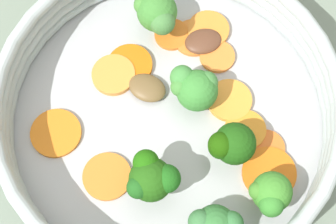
{
  "coord_description": "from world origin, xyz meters",
  "views": [
    {
      "loc": [
        0.14,
        -0.09,
        0.46
      ],
      "look_at": [
        0.0,
        0.0,
        0.03
      ],
      "focal_mm": 60.0,
      "sensor_mm": 36.0,
      "label": 1
    }
  ],
  "objects_px": {
    "carrot_slice_9": "(107,176)",
    "carrot_slice_11": "(266,148)",
    "broccoli_floret_0": "(157,13)",
    "carrot_slice_1": "(172,34)",
    "mushroom_piece_1": "(146,88)",
    "carrot_slice_2": "(208,30)",
    "carrot_slice_3": "(131,64)",
    "carrot_slice_7": "(193,38)",
    "carrot_slice_6": "(269,173)",
    "carrot_slice_10": "(114,75)",
    "mushroom_piece_0": "(203,41)",
    "carrot_slice_0": "(56,133)",
    "broccoli_floret_4": "(152,178)",
    "carrot_slice_4": "(217,56)",
    "carrot_slice_5": "(230,100)",
    "broccoli_floret_2": "(231,145)",
    "carrot_slice_8": "(245,130)",
    "broccoli_floret_3": "(194,86)",
    "skillet": "(168,122)",
    "broccoli_floret_5": "(271,194)"
  },
  "relations": [
    {
      "from": "carrot_slice_9",
      "to": "carrot_slice_11",
      "type": "relative_size",
      "value": 1.25
    },
    {
      "from": "broccoli_floret_0",
      "to": "carrot_slice_1",
      "type": "bearing_deg",
      "value": 30.66
    },
    {
      "from": "mushroom_piece_1",
      "to": "carrot_slice_2",
      "type": "bearing_deg",
      "value": 102.91
    },
    {
      "from": "carrot_slice_3",
      "to": "carrot_slice_7",
      "type": "height_order",
      "value": "same"
    },
    {
      "from": "carrot_slice_6",
      "to": "mushroom_piece_1",
      "type": "relative_size",
      "value": 1.33
    },
    {
      "from": "carrot_slice_10",
      "to": "mushroom_piece_0",
      "type": "bearing_deg",
      "value": 78.04
    },
    {
      "from": "carrot_slice_0",
      "to": "carrot_slice_6",
      "type": "height_order",
      "value": "same"
    },
    {
      "from": "carrot_slice_3",
      "to": "mushroom_piece_0",
      "type": "distance_m",
      "value": 0.07
    },
    {
      "from": "mushroom_piece_0",
      "to": "broccoli_floret_4",
      "type": "bearing_deg",
      "value": -52.35
    },
    {
      "from": "carrot_slice_4",
      "to": "carrot_slice_9",
      "type": "distance_m",
      "value": 0.14
    },
    {
      "from": "carrot_slice_5",
      "to": "carrot_slice_6",
      "type": "relative_size",
      "value": 0.86
    },
    {
      "from": "broccoli_floret_0",
      "to": "broccoli_floret_2",
      "type": "bearing_deg",
      "value": -7.72
    },
    {
      "from": "carrot_slice_5",
      "to": "mushroom_piece_1",
      "type": "height_order",
      "value": "mushroom_piece_1"
    },
    {
      "from": "carrot_slice_9",
      "to": "broccoli_floret_4",
      "type": "bearing_deg",
      "value": 41.53
    },
    {
      "from": "carrot_slice_8",
      "to": "carrot_slice_2",
      "type": "bearing_deg",
      "value": 162.38
    },
    {
      "from": "broccoli_floret_2",
      "to": "broccoli_floret_3",
      "type": "xyz_separation_m",
      "value": [
        -0.06,
        0.01,
        -0.0
      ]
    },
    {
      "from": "carrot_slice_11",
      "to": "broccoli_floret_2",
      "type": "xyz_separation_m",
      "value": [
        -0.01,
        -0.03,
        0.03
      ]
    },
    {
      "from": "broccoli_floret_3",
      "to": "carrot_slice_10",
      "type": "bearing_deg",
      "value": -140.27
    },
    {
      "from": "carrot_slice_10",
      "to": "broccoli_floret_0",
      "type": "distance_m",
      "value": 0.06
    },
    {
      "from": "carrot_slice_11",
      "to": "carrot_slice_0",
      "type": "bearing_deg",
      "value": -128.34
    },
    {
      "from": "carrot_slice_4",
      "to": "carrot_slice_10",
      "type": "height_order",
      "value": "carrot_slice_10"
    },
    {
      "from": "broccoli_floret_0",
      "to": "mushroom_piece_1",
      "type": "height_order",
      "value": "broccoli_floret_0"
    },
    {
      "from": "carrot_slice_2",
      "to": "carrot_slice_8",
      "type": "height_order",
      "value": "same"
    },
    {
      "from": "carrot_slice_10",
      "to": "mushroom_piece_0",
      "type": "distance_m",
      "value": 0.08
    },
    {
      "from": "broccoli_floret_3",
      "to": "skillet",
      "type": "bearing_deg",
      "value": -81.26
    },
    {
      "from": "broccoli_floret_0",
      "to": "broccoli_floret_5",
      "type": "bearing_deg",
      "value": -5.08
    },
    {
      "from": "carrot_slice_3",
      "to": "carrot_slice_10",
      "type": "distance_m",
      "value": 0.02
    },
    {
      "from": "carrot_slice_1",
      "to": "mushroom_piece_0",
      "type": "relative_size",
      "value": 0.94
    },
    {
      "from": "mushroom_piece_1",
      "to": "broccoli_floret_3",
      "type": "bearing_deg",
      "value": 46.88
    },
    {
      "from": "carrot_slice_6",
      "to": "broccoli_floret_4",
      "type": "bearing_deg",
      "value": -116.75
    },
    {
      "from": "carrot_slice_7",
      "to": "broccoli_floret_5",
      "type": "xyz_separation_m",
      "value": [
        0.15,
        -0.04,
        0.02
      ]
    },
    {
      "from": "carrot_slice_11",
      "to": "carrot_slice_3",
      "type": "bearing_deg",
      "value": -158.08
    },
    {
      "from": "carrot_slice_4",
      "to": "broccoli_floret_0",
      "type": "relative_size",
      "value": 0.69
    },
    {
      "from": "mushroom_piece_0",
      "to": "carrot_slice_6",
      "type": "bearing_deg",
      "value": -11.03
    },
    {
      "from": "skillet",
      "to": "broccoli_floret_3",
      "type": "height_order",
      "value": "broccoli_floret_3"
    },
    {
      "from": "carrot_slice_11",
      "to": "carrot_slice_10",
      "type": "bearing_deg",
      "value": -151.4
    },
    {
      "from": "broccoli_floret_0",
      "to": "carrot_slice_7",
      "type": "bearing_deg",
      "value": 39.72
    },
    {
      "from": "carrot_slice_4",
      "to": "carrot_slice_11",
      "type": "distance_m",
      "value": 0.09
    },
    {
      "from": "carrot_slice_6",
      "to": "mushroom_piece_1",
      "type": "distance_m",
      "value": 0.12
    },
    {
      "from": "carrot_slice_6",
      "to": "mushroom_piece_0",
      "type": "bearing_deg",
      "value": 168.97
    },
    {
      "from": "carrot_slice_1",
      "to": "carrot_slice_7",
      "type": "xyz_separation_m",
      "value": [
        0.01,
        0.01,
        -0.0
      ]
    },
    {
      "from": "broccoli_floret_0",
      "to": "mushroom_piece_0",
      "type": "relative_size",
      "value": 1.37
    },
    {
      "from": "carrot_slice_2",
      "to": "broccoli_floret_5",
      "type": "xyz_separation_m",
      "value": [
        0.15,
        -0.05,
        0.02
      ]
    },
    {
      "from": "carrot_slice_1",
      "to": "mushroom_piece_1",
      "type": "height_order",
      "value": "mushroom_piece_1"
    },
    {
      "from": "carrot_slice_8",
      "to": "carrot_slice_11",
      "type": "bearing_deg",
      "value": 12.14
    },
    {
      "from": "carrot_slice_10",
      "to": "broccoli_floret_4",
      "type": "relative_size",
      "value": 0.79
    },
    {
      "from": "carrot_slice_2",
      "to": "mushroom_piece_0",
      "type": "distance_m",
      "value": 0.01
    },
    {
      "from": "carrot_slice_2",
      "to": "broccoli_floret_4",
      "type": "height_order",
      "value": "broccoli_floret_4"
    },
    {
      "from": "carrot_slice_0",
      "to": "carrot_slice_1",
      "type": "relative_size",
      "value": 1.38
    },
    {
      "from": "carrot_slice_5",
      "to": "carrot_slice_8",
      "type": "distance_m",
      "value": 0.03
    }
  ]
}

